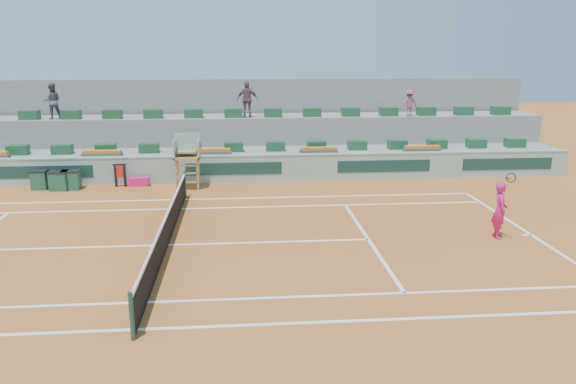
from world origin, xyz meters
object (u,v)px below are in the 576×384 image
Objects in this scene: player_bag at (139,182)px; drink_cooler_a at (71,180)px; tennis_player at (500,210)px; umpire_chair at (187,154)px.

player_bag is 1.03× the size of drink_cooler_a.
tennis_player is at bearing -26.38° from drink_cooler_a.
umpire_chair is 1.05× the size of tennis_player.
umpire_chair reaches higher than player_bag.
umpire_chair is 5.22m from drink_cooler_a.
player_bag is 0.38× the size of tennis_player.
drink_cooler_a is 0.37× the size of tennis_player.
umpire_chair reaches higher than tennis_player.
player_bag is at bearing 147.67° from tennis_player.
drink_cooler_a is at bearing 153.62° from tennis_player.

